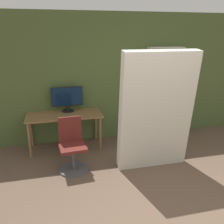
% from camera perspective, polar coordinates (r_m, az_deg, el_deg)
% --- Properties ---
extents(wall_back, '(8.00, 0.06, 2.70)m').
position_cam_1_polar(wall_back, '(5.44, 0.90, 7.80)').
color(wall_back, '#47592D').
rests_on(wall_back, ground).
extents(desk, '(1.49, 0.66, 0.72)m').
position_cam_1_polar(desk, '(5.11, -10.85, -1.44)').
color(desk, brown).
rests_on(desk, ground).
extents(monitor, '(0.64, 0.24, 0.52)m').
position_cam_1_polar(monitor, '(5.19, -10.22, 3.17)').
color(monitor, black).
rests_on(monitor, desk).
extents(office_chair, '(0.52, 0.52, 0.91)m').
position_cam_1_polar(office_chair, '(4.39, -9.06, -8.47)').
color(office_chair, '#4C4C51').
rests_on(office_chair, ground).
extents(bookshelf, '(0.77, 0.28, 2.00)m').
position_cam_1_polar(bookshelf, '(5.71, 10.41, 3.48)').
color(bookshelf, beige).
rests_on(bookshelf, ground).
extents(mattress_near, '(1.24, 0.44, 2.05)m').
position_cam_1_polar(mattress_near, '(4.21, 10.12, -0.06)').
color(mattress_near, beige).
rests_on(mattress_near, ground).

